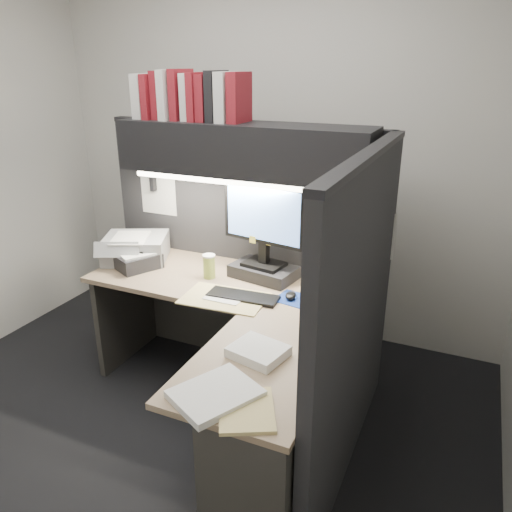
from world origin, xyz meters
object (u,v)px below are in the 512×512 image
object	(u,v)px
desk	(235,382)
monitor	(264,242)
keyboard	(243,297)
printer	(136,248)
overhead_shelf	(243,149)
coffee_cup	(209,267)
notebook_stack	(134,259)
telephone	(328,284)

from	to	relation	value
desk	monitor	distance (m)	0.88
keyboard	monitor	bearing A→B (deg)	87.74
monitor	printer	bearing A→B (deg)	-166.30
desk	overhead_shelf	world-z (taller)	overhead_shelf
coffee_cup	notebook_stack	world-z (taller)	coffee_cup
keyboard	printer	size ratio (longest dim) A/B	1.00
coffee_cup	printer	distance (m)	0.61
desk	overhead_shelf	size ratio (longest dim) A/B	1.10
overhead_shelf	telephone	size ratio (longest dim) A/B	7.56
desk	keyboard	bearing A→B (deg)	108.95
monitor	printer	xyz separation A→B (m)	(-0.91, -0.06, -0.15)
coffee_cup	printer	bearing A→B (deg)	173.13
desk	keyboard	size ratio (longest dim) A/B	4.19
coffee_cup	overhead_shelf	bearing A→B (deg)	53.81
coffee_cup	notebook_stack	bearing A→B (deg)	-177.23
desk	keyboard	distance (m)	0.50
desk	notebook_stack	bearing A→B (deg)	151.87
desk	coffee_cup	xyz separation A→B (m)	(-0.44, 0.56, 0.36)
printer	notebook_stack	bearing A→B (deg)	-83.87
overhead_shelf	printer	world-z (taller)	overhead_shelf
printer	monitor	bearing A→B (deg)	-20.59
keyboard	notebook_stack	xyz separation A→B (m)	(-0.86, 0.15, 0.04)
overhead_shelf	notebook_stack	xyz separation A→B (m)	(-0.69, -0.22, -0.72)
keyboard	notebook_stack	world-z (taller)	notebook_stack
monitor	coffee_cup	world-z (taller)	monitor
overhead_shelf	desk	bearing A→B (deg)	-68.21
keyboard	telephone	size ratio (longest dim) A/B	1.98
overhead_shelf	monitor	world-z (taller)	overhead_shelf
printer	notebook_stack	world-z (taller)	printer
desk	printer	xyz separation A→B (m)	(-1.05, 0.63, 0.37)
overhead_shelf	keyboard	distance (m)	0.87
desk	monitor	bearing A→B (deg)	101.25
telephone	desk	bearing A→B (deg)	-116.54
monitor	coffee_cup	xyz separation A→B (m)	(-0.31, -0.14, -0.16)
monitor	printer	world-z (taller)	monitor
overhead_shelf	telephone	xyz separation A→B (m)	(0.58, -0.09, -0.73)
monitor	keyboard	bearing A→B (deg)	-78.72
coffee_cup	monitor	bearing A→B (deg)	24.07
coffee_cup	printer	world-z (taller)	printer
monitor	coffee_cup	size ratio (longest dim) A/B	4.24
monitor	printer	distance (m)	0.93
desk	telephone	size ratio (longest dim) A/B	8.30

